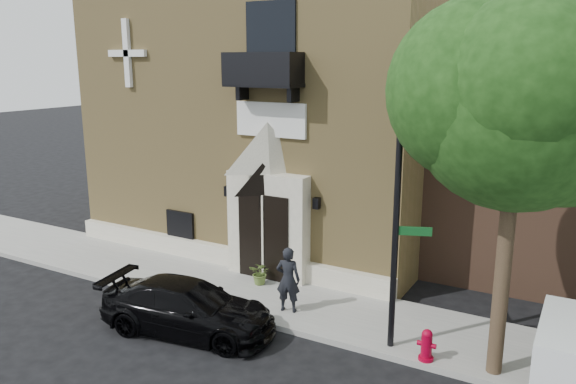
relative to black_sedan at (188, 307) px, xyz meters
The scene contains 9 objects.
ground 1.61m from the black_sedan, 48.34° to the left, with size 120.00×120.00×0.00m, color black.
sidewalk 3.32m from the black_sedan, 52.72° to the left, with size 42.00×3.00×0.15m, color gray.
church 10.09m from the black_sedan, 102.50° to the left, with size 12.20×11.01×9.30m.
street_tree_left 8.86m from the black_sedan, 11.68° to the left, with size 4.97×4.38×7.77m.
black_sedan is the anchor object (origin of this frame).
street_sign 5.43m from the black_sedan, 18.32° to the left, with size 1.04×0.81×5.39m.
fire_hydrant 5.74m from the black_sedan, 13.10° to the left, with size 0.41×0.33×0.73m.
planter 3.15m from the black_sedan, 87.47° to the left, with size 0.63×0.54×0.70m, color #5C7532.
pedestrian_near 2.65m from the black_sedan, 48.85° to the left, with size 0.64×0.42×1.76m, color black.
Camera 1 is at (7.46, -11.03, 6.61)m, focal length 35.00 mm.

